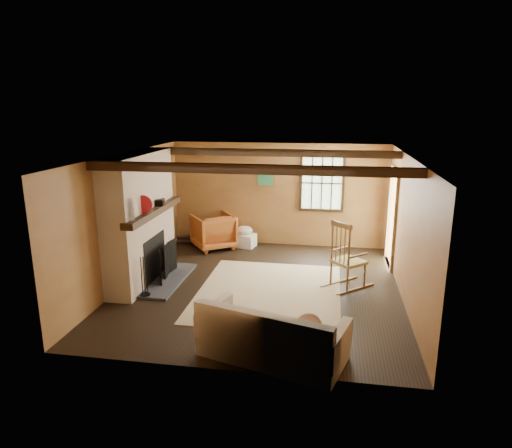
% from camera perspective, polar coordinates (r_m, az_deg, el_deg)
% --- Properties ---
extents(ground, '(5.50, 5.50, 0.00)m').
position_cam_1_polar(ground, '(8.44, 0.49, -7.88)').
color(ground, black).
rests_on(ground, ground).
extents(room_envelope, '(5.02, 5.52, 2.44)m').
position_cam_1_polar(room_envelope, '(8.18, 2.32, 3.36)').
color(room_envelope, olive).
rests_on(room_envelope, ground).
extents(fireplace, '(1.02, 2.30, 2.40)m').
position_cam_1_polar(fireplace, '(8.70, -14.14, 0.03)').
color(fireplace, brown).
rests_on(fireplace, ground).
extents(rug, '(2.50, 3.00, 0.01)m').
position_cam_1_polar(rug, '(8.23, 1.65, -8.47)').
color(rug, tan).
rests_on(rug, ground).
extents(rocking_chair, '(0.99, 0.96, 1.26)m').
position_cam_1_polar(rocking_chair, '(8.42, 11.25, -4.38)').
color(rocking_chair, tan).
rests_on(rocking_chair, ground).
extents(sofa, '(2.06, 1.35, 0.77)m').
position_cam_1_polar(sofa, '(6.12, 1.92, -14.23)').
color(sofa, beige).
rests_on(sofa, ground).
extents(firewood_pile, '(0.61, 0.11, 0.22)m').
position_cam_1_polar(firewood_pile, '(11.06, -8.31, -1.91)').
color(firewood_pile, brown).
rests_on(firewood_pile, ground).
extents(laundry_basket, '(0.57, 0.48, 0.30)m').
position_cam_1_polar(laundry_basket, '(10.73, -1.48, -2.06)').
color(laundry_basket, white).
rests_on(laundry_basket, ground).
extents(basket_pillow, '(0.48, 0.44, 0.20)m').
position_cam_1_polar(basket_pillow, '(10.67, -1.49, -0.78)').
color(basket_pillow, beige).
rests_on(basket_pillow, laundry_basket).
extents(armchair, '(1.22, 1.23, 0.81)m').
position_cam_1_polar(armchair, '(10.60, -5.34, -0.90)').
color(armchair, '#BF6026').
rests_on(armchair, ground).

